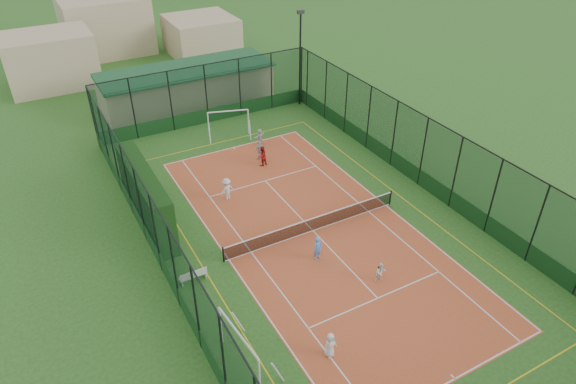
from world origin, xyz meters
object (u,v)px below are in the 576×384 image
white_bench (193,275)px  child_far_right (260,150)px  child_near_mid (318,248)px  coach (262,156)px  futsal_goal_near (239,350)px  floodlight_ne (300,59)px  clubhouse (187,85)px  child_far_left (227,189)px  child_near_left (330,345)px  child_far_back (260,137)px  child_near_right (381,272)px  futsal_goal_far (229,123)px

white_bench → child_far_right: 13.28m
child_near_mid → child_far_right: 11.75m
coach → child_near_mid: bearing=61.6°
futsal_goal_near → child_near_mid: 8.16m
floodlight_ne → clubhouse: size_ratio=0.54×
child_far_left → coach: (3.95, 2.82, -0.01)m
clubhouse → futsal_goal_near: 29.89m
child_near_left → coach: 17.30m
coach → child_far_left: bearing=17.1°
floodlight_ne → clubhouse: floodlight_ne is taller
child_far_back → coach: coach is taller
child_near_mid → child_far_back: size_ratio=1.19×
clubhouse → child_far_left: clubhouse is taller
floodlight_ne → child_near_mid: bearing=-117.2°
white_bench → child_far_left: bearing=53.2°
clubhouse → child_far_back: 10.83m
futsal_goal_near → child_far_right: size_ratio=2.28×
child_far_left → child_far_right: (4.21, 3.65, -0.02)m
floodlight_ne → child_near_left: floodlight_ne is taller
child_far_right → child_far_back: child_far_right is taller
futsal_goal_near → child_far_left: 13.29m
clubhouse → white_bench: 23.99m
child_near_right → child_far_back: (1.20, 16.81, 0.04)m
floodlight_ne → white_bench: bearing=-133.5°
floodlight_ne → child_far_right: bearing=-135.8°
child_near_left → child_far_right: 18.17m
child_near_mid → child_near_right: bearing=-66.1°
clubhouse → child_near_left: clubhouse is taller
futsal_goal_near → child_near_mid: bearing=-61.7°
child_near_right → child_far_right: child_far_right is taller
child_near_mid → white_bench: bearing=157.3°
child_far_right → child_far_left: bearing=45.5°
child_near_right → child_far_left: child_far_left is taller
clubhouse → futsal_goal_near: size_ratio=4.38×
floodlight_ne → coach: (-7.82, -8.18, -3.35)m
floodlight_ne → child_far_left: (-11.77, -11.00, -3.34)m
coach → white_bench: bearing=28.2°
child_near_mid → coach: (1.88, 10.73, 0.01)m
clubhouse → child_far_back: clubhouse is taller
floodlight_ne → child_far_back: size_ratio=6.54×
futsal_goal_near → child_far_left: (4.71, 12.42, -0.33)m
futsal_goal_near → coach: size_ratio=2.27×
white_bench → coach: bearing=46.3°
futsal_goal_far → child_near_mid: futsal_goal_far is taller
child_near_mid → child_far_right: (2.15, 11.55, 0.01)m
child_near_right → child_far_left: 11.72m
child_far_left → child_far_right: child_far_left is taller
child_near_mid → child_far_left: (-2.07, 7.90, 0.03)m
white_bench → child_near_right: 9.90m
floodlight_ne → coach: size_ratio=5.41×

